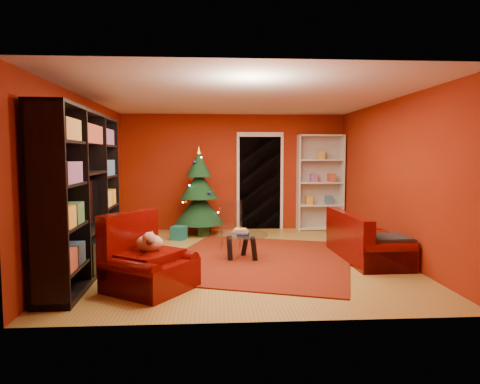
{
  "coord_description": "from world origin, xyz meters",
  "views": [
    {
      "loc": [
        -0.46,
        -6.91,
        1.67
      ],
      "look_at": [
        0.0,
        0.4,
        1.05
      ],
      "focal_mm": 32.0,
      "sensor_mm": 36.0,
      "label": 1
    }
  ],
  "objects": [
    {
      "name": "armchair",
      "position": [
        -1.25,
        -1.63,
        0.39
      ],
      "size": [
        1.37,
        1.37,
        0.77
      ],
      "primitive_type": null,
      "rotation": [
        0.0,
        0.0,
        0.97
      ],
      "color": "#480502",
      "rests_on": "rug"
    },
    {
      "name": "acrylic_chair",
      "position": [
        -0.15,
        0.65,
        0.39
      ],
      "size": [
        0.43,
        0.46,
        0.78
      ],
      "primitive_type": null,
      "rotation": [
        0.0,
        0.0,
        -0.08
      ],
      "color": "#66605B",
      "rests_on": "rug"
    },
    {
      "name": "sofa",
      "position": [
        2.02,
        -0.24,
        0.39
      ],
      "size": [
        0.86,
        1.82,
        0.78
      ],
      "primitive_type": null,
      "rotation": [
        0.0,
        0.0,
        1.6
      ],
      "color": "#480502",
      "rests_on": "rug"
    },
    {
      "name": "gift_box_teal",
      "position": [
        -1.15,
        1.59,
        0.13
      ],
      "size": [
        0.34,
        0.34,
        0.27
      ],
      "primitive_type": "cube",
      "rotation": [
        0.0,
        0.0,
        -0.31
      ],
      "color": "#126366",
      "rests_on": "floor"
    },
    {
      "name": "gift_box_red",
      "position": [
        -0.59,
        2.42,
        0.1
      ],
      "size": [
        0.23,
        0.23,
        0.19
      ],
      "primitive_type": "cube",
      "rotation": [
        0.0,
        0.0,
        -0.23
      ],
      "color": "maroon",
      "rests_on": "floor"
    },
    {
      "name": "media_unit",
      "position": [
        -2.27,
        -0.84,
        1.14
      ],
      "size": [
        0.55,
        2.98,
        2.28
      ],
      "primitive_type": null,
      "rotation": [
        0.0,
        0.0,
        0.03
      ],
      "color": "black",
      "rests_on": "floor"
    },
    {
      "name": "christmas_tree",
      "position": [
        -0.76,
        2.15,
        0.92
      ],
      "size": [
        1.16,
        1.16,
        1.89
      ],
      "primitive_type": null,
      "rotation": [
        0.0,
        0.0,
        0.1
      ],
      "color": "black",
      "rests_on": "floor"
    },
    {
      "name": "wall_back",
      "position": [
        0.0,
        2.77,
        1.3
      ],
      "size": [
        5.0,
        0.05,
        2.6
      ],
      "primitive_type": "cube",
      "color": "maroon",
      "rests_on": "ground"
    },
    {
      "name": "ceiling",
      "position": [
        0.0,
        0.0,
        2.62
      ],
      "size": [
        5.0,
        5.5,
        0.05
      ],
      "primitive_type": "cube",
      "color": "silver",
      "rests_on": "wall_back"
    },
    {
      "name": "white_bookshelf",
      "position": [
        1.95,
        2.57,
        1.07
      ],
      "size": [
        1.02,
        0.37,
        2.19
      ],
      "primitive_type": null,
      "rotation": [
        0.0,
        0.0,
        -0.01
      ],
      "color": "white",
      "rests_on": "floor"
    },
    {
      "name": "coffee_table",
      "position": [
        0.01,
        -0.15,
        0.22
      ],
      "size": [
        0.99,
        0.99,
        0.51
      ],
      "primitive_type": null,
      "rotation": [
        0.0,
        0.0,
        -0.23
      ],
      "color": "gray",
      "rests_on": "rug"
    },
    {
      "name": "gift_box_green",
      "position": [
        -0.68,
        2.07,
        0.12
      ],
      "size": [
        0.27,
        0.27,
        0.24
      ],
      "primitive_type": "cube",
      "rotation": [
        0.0,
        0.0,
        0.12
      ],
      "color": "#235927",
      "rests_on": "floor"
    },
    {
      "name": "doorway",
      "position": [
        0.6,
        2.73,
        1.05
      ],
      "size": [
        1.06,
        0.6,
        2.16
      ],
      "primitive_type": null,
      "color": "black",
      "rests_on": "floor"
    },
    {
      "name": "wall_right",
      "position": [
        2.52,
        0.0,
        1.3
      ],
      "size": [
        0.05,
        5.5,
        2.6
      ],
      "primitive_type": "cube",
      "color": "maroon",
      "rests_on": "ground"
    },
    {
      "name": "floor",
      "position": [
        0.0,
        0.0,
        -0.03
      ],
      "size": [
        5.0,
        5.5,
        0.05
      ],
      "primitive_type": "cube",
      "color": "olive",
      "rests_on": "ground"
    },
    {
      "name": "dog",
      "position": [
        -1.26,
        -1.56,
        0.58
      ],
      "size": [
        0.47,
        0.5,
        0.25
      ],
      "primitive_type": null,
      "rotation": [
        0.0,
        0.0,
        0.97
      ],
      "color": "beige",
      "rests_on": "armchair"
    },
    {
      "name": "rug",
      "position": [
        0.27,
        -0.17,
        0.01
      ],
      "size": [
        3.73,
        4.03,
        0.02
      ],
      "primitive_type": "cube",
      "rotation": [
        0.0,
        0.0,
        -0.31
      ],
      "color": "maroon",
      "rests_on": "floor"
    },
    {
      "name": "wall_left",
      "position": [
        -2.52,
        0.0,
        1.3
      ],
      "size": [
        0.05,
        5.5,
        2.6
      ],
      "primitive_type": "cube",
      "color": "maroon",
      "rests_on": "ground"
    }
  ]
}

